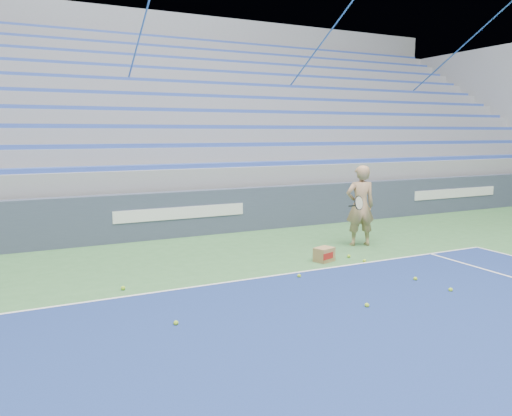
% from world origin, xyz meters
% --- Properties ---
extents(sponsor_barrier, '(30.00, 0.32, 1.10)m').
position_xyz_m(sponsor_barrier, '(0.00, 15.88, 0.55)').
color(sponsor_barrier, '#394257').
rests_on(sponsor_barrier, ground).
extents(bleachers, '(31.00, 9.15, 7.30)m').
position_xyz_m(bleachers, '(0.00, 21.60, 2.36)').
color(bleachers, gray).
rests_on(bleachers, ground).
extents(tennis_player, '(0.98, 0.92, 1.79)m').
position_xyz_m(tennis_player, '(3.31, 13.21, 0.90)').
color(tennis_player, tan).
rests_on(tennis_player, ground).
extents(ball_box, '(0.44, 0.39, 0.28)m').
position_xyz_m(ball_box, '(1.82, 12.37, 0.14)').
color(ball_box, '#977449').
rests_on(ball_box, ground).
extents(tennis_ball_0, '(0.07, 0.07, 0.07)m').
position_xyz_m(tennis_ball_0, '(-1.75, 10.46, 0.03)').
color(tennis_ball_0, '#9FD02A').
rests_on(tennis_ball_0, ground).
extents(tennis_ball_1, '(0.07, 0.07, 0.07)m').
position_xyz_m(tennis_ball_1, '(2.47, 11.95, 0.03)').
color(tennis_ball_1, '#9FD02A').
rests_on(tennis_ball_1, ground).
extents(tennis_ball_2, '(0.07, 0.07, 0.07)m').
position_xyz_m(tennis_ball_2, '(2.49, 10.60, 0.03)').
color(tennis_ball_2, '#9FD02A').
rests_on(tennis_ball_2, ground).
extents(tennis_ball_3, '(0.07, 0.07, 0.07)m').
position_xyz_m(tennis_ball_3, '(2.43, 12.39, 0.03)').
color(tennis_ball_3, '#9FD02A').
rests_on(tennis_ball_3, ground).
extents(tennis_ball_4, '(0.07, 0.07, 0.07)m').
position_xyz_m(tennis_ball_4, '(-2.07, 12.26, 0.03)').
color(tennis_ball_4, '#9FD02A').
rests_on(tennis_ball_4, ground).
extents(tennis_ball_5, '(0.07, 0.07, 0.07)m').
position_xyz_m(tennis_ball_5, '(2.56, 9.91, 0.03)').
color(tennis_ball_5, '#9FD02A').
rests_on(tennis_ball_5, ground).
extents(tennis_ball_6, '(0.07, 0.07, 0.07)m').
position_xyz_m(tennis_ball_6, '(0.81, 11.62, 0.03)').
color(tennis_ball_6, '#9FD02A').
rests_on(tennis_ball_6, ground).
extents(tennis_ball_7, '(0.07, 0.07, 0.07)m').
position_xyz_m(tennis_ball_7, '(0.92, 9.91, 0.03)').
color(tennis_ball_7, '#9FD02A').
rests_on(tennis_ball_7, ground).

